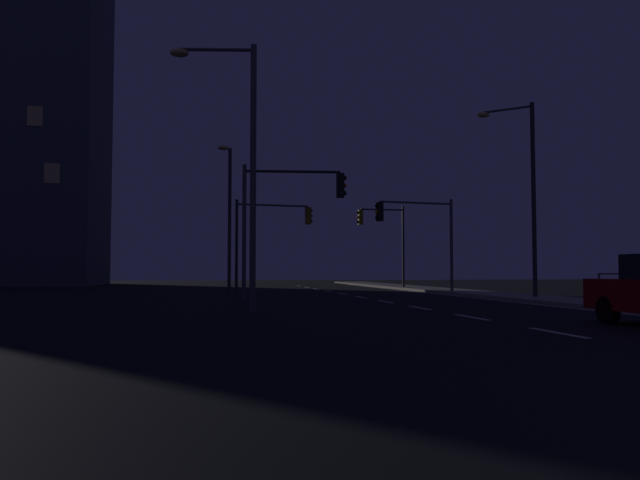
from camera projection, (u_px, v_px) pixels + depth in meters
ground_plane at (415, 307)px, 20.12m from camera, size 112.00×112.00×0.00m
sidewalk_right at (589, 303)px, 21.23m from camera, size 2.77×77.00×0.14m
lane_markings_center at (385, 302)px, 23.57m from camera, size 0.14×50.00×0.01m
lane_edge_line at (483, 299)px, 25.86m from camera, size 0.14×53.00×0.01m
traffic_light_overhead_east at (417, 225)px, 31.14m from camera, size 4.35×0.80×4.80m
traffic_light_far_left at (289, 205)px, 23.50m from camera, size 4.03×0.63×5.31m
traffic_light_mid_left at (383, 230)px, 39.21m from camera, size 3.20×0.34×5.26m
traffic_light_near_left at (272, 227)px, 33.08m from camera, size 4.29×0.75×5.03m
street_lamp_far_end at (524, 180)px, 25.24m from camera, size 1.90×1.60×8.05m
street_lamp_across_street at (239, 150)px, 17.41m from camera, size 2.49×0.58×7.74m
street_lamp_median at (229, 206)px, 30.69m from camera, size 0.73×1.59×7.47m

